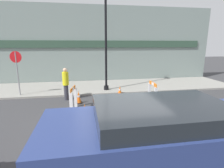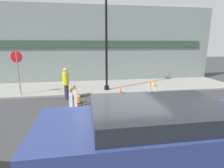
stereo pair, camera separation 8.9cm
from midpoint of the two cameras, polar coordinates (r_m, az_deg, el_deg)
The scene contains 14 objects.
ground_plane at distance 5.74m, azimuth 1.71°, elevation -16.52°, with size 60.00×60.00×0.00m, color #38383A.
sidewalk_slab at distance 11.59m, azimuth -3.99°, elevation -0.84°, with size 18.00×3.62×0.10m.
storefront_facade at distance 13.13m, azimuth -4.91°, elevation 12.68°, with size 18.00×0.22×5.50m.
streetlamp_post at distance 10.35m, azimuth -1.65°, elevation 20.79°, with size 0.44×0.44×6.54m.
stop_sign at distance 10.49m, azimuth -28.24°, elevation 5.19°, with size 0.60×0.09×2.35m.
barricade_0 at distance 7.73m, azimuth -12.22°, elevation -4.35°, with size 0.29×0.86×1.04m.
barricade_1 at distance 8.13m, azimuth 13.37°, elevation -3.12°, with size 0.15×0.86×1.15m.
traffic_cone_0 at distance 6.33m, azimuth -1.60°, elevation -10.51°, with size 0.30×0.30×0.63m.
traffic_cone_1 at distance 6.58m, azimuth -8.63°, elevation -9.37°, with size 0.30×0.30×0.70m.
traffic_cone_2 at distance 5.95m, azimuth -2.17°, elevation -12.83°, with size 0.30×0.30×0.50m.
traffic_cone_3 at distance 9.86m, azimuth 2.95°, elevation -2.18°, with size 0.30×0.30×0.51m.
traffic_cone_4 at distance 8.62m, azimuth -10.50°, elevation -4.28°, with size 0.30×0.30×0.62m.
person_worker at distance 9.14m, azimuth -14.52°, elevation 0.41°, with size 0.44×0.44×1.65m.
parked_car_1 at distance 3.52m, azimuth 15.27°, elevation -18.65°, with size 4.28×1.86×1.81m.
Camera 2 is at (-0.89, -4.91, 2.84)m, focal length 28.00 mm.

